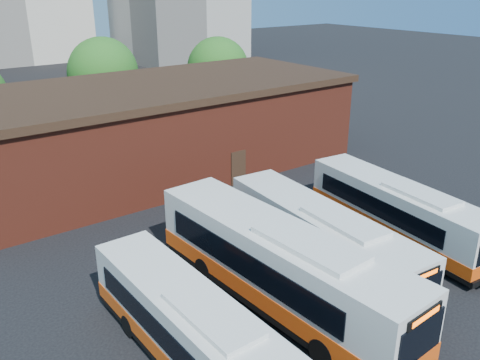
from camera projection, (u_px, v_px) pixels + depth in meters
ground at (368, 291)px, 23.04m from camera, size 220.00×220.00×0.00m
bus_west at (192, 334)px, 18.07m from camera, size 2.54×11.50×3.12m
bus_midwest at (279, 270)px, 21.48m from camera, size 3.52×14.10×3.81m
bus_mideast at (320, 242)px, 24.20m from camera, size 3.44×12.39×3.34m
bus_east at (397, 213)px, 27.40m from camera, size 3.60×11.90×3.20m
transit_worker at (420, 286)px, 21.62m from camera, size 0.55×0.77×1.99m
depot_building at (156, 127)px, 36.77m from camera, size 28.60×12.60×6.40m
tree_mid at (103, 72)px, 47.67m from camera, size 6.56×6.56×8.36m
tree_east at (218, 68)px, 51.63m from camera, size 6.24×6.24×7.96m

